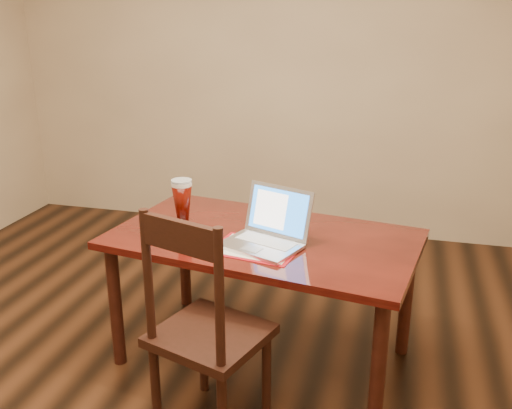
# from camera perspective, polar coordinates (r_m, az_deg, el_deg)

# --- Properties ---
(room_shell) EXTENTS (4.51, 5.01, 2.71)m
(room_shell) POSITION_cam_1_polar(r_m,az_deg,el_deg) (2.27, -12.47, 17.85)
(room_shell) COLOR tan
(room_shell) RESTS_ON ground
(dining_table) EXTENTS (1.63, 1.07, 1.00)m
(dining_table) POSITION_cam_1_polar(r_m,az_deg,el_deg) (2.89, 0.48, -4.48)
(dining_table) COLOR #52100B
(dining_table) RESTS_ON ground
(dining_chair) EXTENTS (0.56, 0.54, 1.05)m
(dining_chair) POSITION_cam_1_polar(r_m,az_deg,el_deg) (2.49, -5.12, -12.56)
(dining_chair) COLOR black
(dining_chair) RESTS_ON ground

